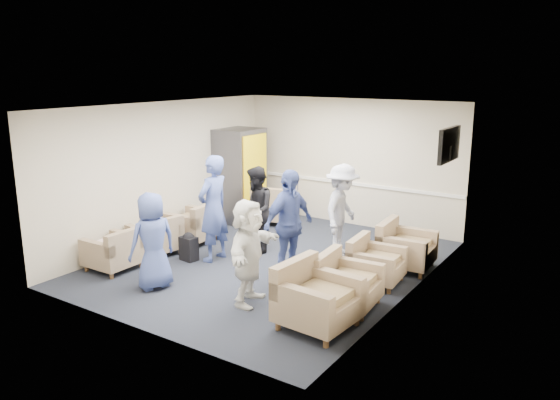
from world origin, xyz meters
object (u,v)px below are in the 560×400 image
Objects in this scene: armchair_corner at (270,207)px; vending_machine at (240,175)px; armchair_left_near at (115,252)px; armchair_right_far at (403,249)px; armchair_right_near at (314,300)px; armchair_left_mid at (157,238)px; armchair_right_midfar at (373,264)px; armchair_right_midnear at (345,284)px; person_back_left at (256,210)px; person_front_left at (153,241)px; person_front_right at (249,252)px; person_mid_left at (213,208)px; person_back_right at (342,210)px; armchair_left_far at (195,225)px; person_mid_right at (289,225)px.

vending_machine is at bearing 7.59° from armchair_corner.
armchair_right_far is at bearing 124.29° from armchair_left_near.
armchair_left_mid is at bearing 80.99° from armchair_right_near.
armchair_right_midnear is at bearing 176.79° from armchair_right_midfar.
armchair_corner is at bearing 45.43° from armchair_right_near.
armchair_left_near is 2.55m from person_back_left.
armchair_right_near reaches higher than armchair_left_near.
armchair_left_near is 0.52× the size of person_front_left.
armchair_right_midfar is 0.53× the size of person_front_right.
person_mid_left reaches higher than armchair_right_midfar.
person_back_right is (2.79, 1.84, 0.53)m from armchair_left_mid.
person_front_left is (1.02, -2.06, 0.42)m from armchair_left_far.
person_front_left reaches higher than armchair_left_near.
armchair_left_mid is 1.01× the size of armchair_right_midnear.
armchair_left_near is 2.98m from person_mid_right.
armchair_right_far is 2.93m from person_front_right.
person_mid_left is (0.55, -2.52, 0.58)m from armchair_corner.
person_front_left reaches higher than armchair_right_far.
person_mid_right is (2.61, 1.32, 0.58)m from armchair_left_near.
armchair_right_near is at bearing 66.08° from person_mid_left.
person_front_left is (-2.75, -1.01, 0.43)m from armchair_right_midnear.
armchair_right_far is at bearing 0.56° from armchair_right_near.
armchair_right_far is at bearing -32.81° from person_mid_right.
person_front_right is at bearing 53.03° from armchair_left_far.
person_mid_left is 1.17× the size of person_back_left.
armchair_left_far is 1.87m from vending_machine.
person_mid_left is 1.55m from person_mid_right.
armchair_corner is at bearing 57.27° from person_back_right.
armchair_right_far is 0.57× the size of person_back_left.
armchair_right_far is 0.60× the size of person_front_left.
vending_machine is 1.33× the size of person_front_right.
person_back_right is at bearing 84.87° from armchair_right_far.
person_back_right reaches higher than armchair_left_far.
armchair_left_near is at bearing 70.53° from armchair_corner.
person_back_right reaches higher than armchair_right_midfar.
armchair_left_far is at bearing 68.00° from armchair_right_near.
person_mid_left is (0.97, -0.57, 0.60)m from armchair_left_far.
person_back_right reaches higher than person_front_left.
armchair_right_far is at bearing -14.13° from armchair_right_midfar.
person_back_right reaches higher than person_front_right.
vending_machine reaches higher than person_back_left.
person_back_left is (0.93, -1.78, 0.44)m from armchair_corner.
armchair_left_far is 0.83× the size of armchair_corner.
person_mid_right is (1.55, 0.01, -0.05)m from person_mid_left.
armchair_right_near is 1.08× the size of armchair_right_far.
person_mid_left is at bearing 97.07° from armchair_right_midfar.
armchair_right_midfar is at bearing 48.91° from person_back_left.
person_front_right reaches higher than armchair_right_midfar.
vending_machine reaches higher than person_front_right.
person_mid_left is 0.84m from person_back_left.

